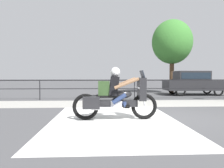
% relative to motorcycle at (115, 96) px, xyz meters
% --- Properties ---
extents(ground_plane, '(120.00, 120.00, 0.00)m').
position_rel_motorcycle_xyz_m(ground_plane, '(1.43, 0.26, -0.69)').
color(ground_plane, '#4C4C4F').
extents(sidewalk_band, '(44.00, 2.40, 0.01)m').
position_rel_motorcycle_xyz_m(sidewalk_band, '(1.43, 3.66, -0.69)').
color(sidewalk_band, '#A8A59E').
rests_on(sidewalk_band, ground).
extents(crosswalk_band, '(3.66, 6.00, 0.01)m').
position_rel_motorcycle_xyz_m(crosswalk_band, '(-0.03, 0.06, -0.69)').
color(crosswalk_band, silver).
rests_on(crosswalk_band, ground).
extents(fence_railing, '(36.00, 0.05, 1.09)m').
position_rel_motorcycle_xyz_m(fence_railing, '(1.43, 5.36, 0.16)').
color(fence_railing, black).
rests_on(fence_railing, ground).
extents(motorcycle, '(2.53, 0.76, 1.56)m').
position_rel_motorcycle_xyz_m(motorcycle, '(0.00, 0.00, 0.00)').
color(motorcycle, black).
rests_on(motorcycle, ground).
extents(parked_car, '(3.97, 1.63, 1.60)m').
position_rel_motorcycle_xyz_m(parked_car, '(5.77, 7.78, 0.21)').
color(parked_car, '#232326').
rests_on(parked_car, ground).
extents(tree_behind_sign, '(2.87, 2.87, 5.30)m').
position_rel_motorcycle_xyz_m(tree_behind_sign, '(4.72, 9.07, 3.01)').
color(tree_behind_sign, brown).
rests_on(tree_behind_sign, ground).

